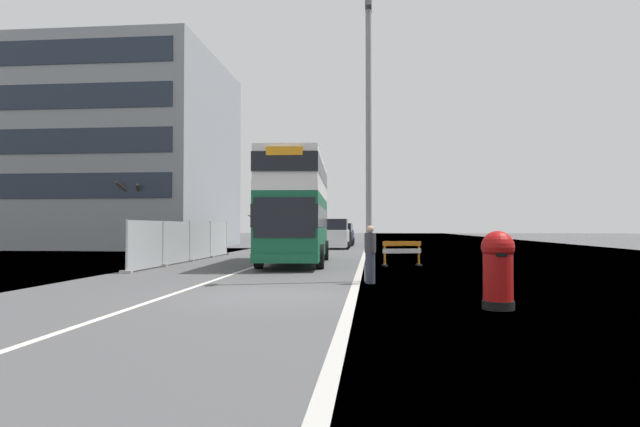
{
  "coord_description": "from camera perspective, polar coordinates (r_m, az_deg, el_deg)",
  "views": [
    {
      "loc": [
        2.56,
        -13.25,
        1.68
      ],
      "look_at": [
        0.58,
        7.39,
        2.2
      ],
      "focal_mm": 30.64,
      "sensor_mm": 36.0,
      "label": 1
    }
  ],
  "objects": [
    {
      "name": "pedestrian_at_kerb",
      "position": [
        16.35,
        5.27,
        -4.27
      ],
      "size": [
        0.34,
        0.34,
        1.73
      ],
      "color": "#2D3342",
      "rests_on": "ground"
    },
    {
      "name": "car_oncoming_near",
      "position": [
        42.21,
        1.7,
        -2.26
      ],
      "size": [
        2.07,
        4.03,
        2.31
      ],
      "color": "silver",
      "rests_on": "ground"
    },
    {
      "name": "car_receding_far",
      "position": [
        56.02,
        2.52,
        -2.15
      ],
      "size": [
        2.07,
        4.07,
        2.07
      ],
      "color": "navy",
      "rests_on": "ground"
    },
    {
      "name": "lamppost_foreground",
      "position": [
        17.1,
        5.11,
        6.75
      ],
      "size": [
        0.29,
        0.7,
        8.7
      ],
      "color": "gray",
      "rests_on": "ground"
    },
    {
      "name": "car_receding_mid",
      "position": [
        49.17,
        2.29,
        -2.28
      ],
      "size": [
        2.09,
        4.59,
        2.03
      ],
      "color": "black",
      "rests_on": "ground"
    },
    {
      "name": "bare_tree_far_verge_near",
      "position": [
        40.71,
        -18.46,
        -0.08
      ],
      "size": [
        2.65,
        2.73,
        4.88
      ],
      "color": "#4C3D2D",
      "rests_on": "ground"
    },
    {
      "name": "red_pillar_postbox",
      "position": [
        11.8,
        18.09,
        -5.27
      ],
      "size": [
        0.67,
        0.67,
        1.61
      ],
      "color": "black",
      "rests_on": "ground"
    },
    {
      "name": "bare_tree_far_verge_mid",
      "position": [
        67.8,
        -6.54,
        -0.97
      ],
      "size": [
        2.25,
        2.56,
        4.89
      ],
      "color": "#4C3D2D",
      "rests_on": "ground"
    },
    {
      "name": "construction_site_fence",
      "position": [
        27.26,
        -13.51,
        -2.93
      ],
      "size": [
        0.44,
        13.8,
        1.99
      ],
      "color": "#A8AAAD",
      "rests_on": "ground"
    },
    {
      "name": "backdrop_office_block",
      "position": [
        52.21,
        -25.0,
        5.59
      ],
      "size": [
        26.73,
        16.42,
        15.87
      ],
      "color": "gray",
      "rests_on": "ground"
    },
    {
      "name": "double_decker_bus",
      "position": [
        25.12,
        -2.48,
        0.56
      ],
      "size": [
        3.12,
        10.23,
        4.81
      ],
      "color": "#145638",
      "rests_on": "ground"
    },
    {
      "name": "roadworks_barrier",
      "position": [
        23.82,
        8.55,
        -3.85
      ],
      "size": [
        1.74,
        0.9,
        1.07
      ],
      "color": "orange",
      "rests_on": "ground"
    },
    {
      "name": "ground",
      "position": [
        13.65,
        -3.09,
        -8.71
      ],
      "size": [
        140.0,
        280.0,
        0.1
      ],
      "color": "#4C4C4F"
    }
  ]
}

